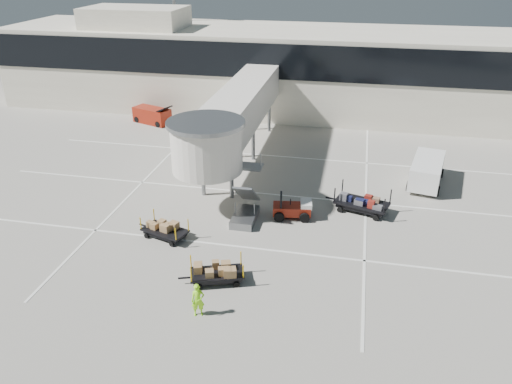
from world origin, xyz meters
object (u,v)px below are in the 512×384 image
Objects in this scene: box_cart_far at (165,231)px; box_cart_near at (215,272)px; suitcase_cart at (360,203)px; belt_loader at (152,116)px; minivan at (427,169)px; ground_worker at (198,300)px; baggage_tug at (293,209)px.

box_cart_near is at bearing -23.19° from box_cart_far.
suitcase_cart is at bearing 44.67° from box_cart_far.
belt_loader is at bearing 131.81° from box_cart_far.
box_cart_near is 0.65× the size of minivan.
box_cart_near reaches higher than box_cart_far.
box_cart_far is 1.99× the size of ground_worker.
baggage_tug is 8.08m from box_cart_near.
minivan is at bearing 30.12° from baggage_tug.
ground_worker is 29.19m from belt_loader.
belt_loader is at bearing 126.50° from baggage_tug.
box_cart_near is at bearing -117.45° from minivan.
belt_loader reaches higher than box_cart_far.
ground_worker is 0.32× the size of minivan.
baggage_tug is 0.60× the size of belt_loader.
minivan reaches higher than box_cart_near.
ground_worker is at bearing -104.65° from suitcase_cart.
belt_loader reaches higher than baggage_tug.
baggage_tug is 8.06m from box_cart_far.
box_cart_near is 0.79× the size of belt_loader.
box_cart_far is 7.34m from ground_worker.
box_cart_far is at bearing -133.59° from minivan.
baggage_tug is at bearing 49.77° from box_cart_near.
box_cart_near is 18.62m from minivan.
baggage_tug reaches higher than box_cart_far.
minivan is at bearing 52.68° from box_cart_far.
ground_worker is 20.79m from minivan.
suitcase_cart is 12.49m from box_cart_far.
belt_loader is (-24.69, 8.94, -0.38)m from minivan.
baggage_tug is at bearing -24.06° from belt_loader.
minivan is (8.71, 6.99, 0.54)m from baggage_tug.
ground_worker is (-7.13, -11.85, 0.27)m from suitcase_cart.
ground_worker is 0.39× the size of belt_loader.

